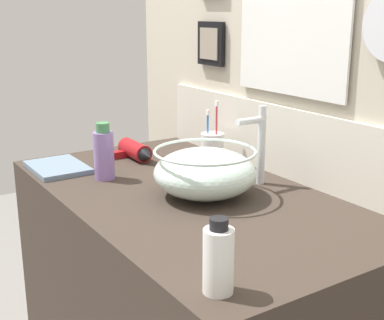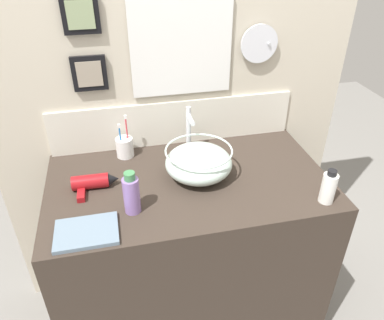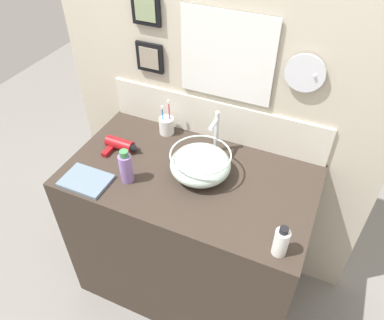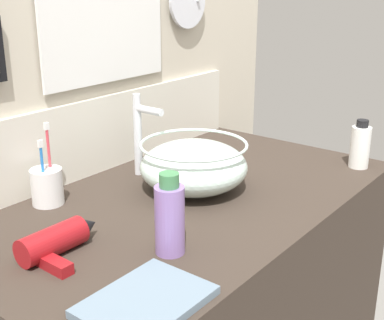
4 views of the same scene
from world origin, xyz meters
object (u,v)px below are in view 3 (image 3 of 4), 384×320
Objects in this scene: shampoo_bottle at (281,242)px; hand_towel at (86,180)px; hair_drier at (121,145)px; faucet at (216,131)px; spray_bottle at (126,167)px; glass_bowl_sink at (200,164)px; toothbrush_cup at (167,125)px.

shampoo_bottle is 0.66× the size of hand_towel.
shampoo_bottle reaches higher than hair_drier.
faucet is 1.34× the size of spray_bottle.
faucet is (0.00, 0.19, 0.06)m from glass_bowl_sink.
faucet is 1.07× the size of hand_towel.
shampoo_bottle is at bearing -8.23° from spray_bottle.
spray_bottle is (0.15, -0.18, 0.05)m from hair_drier.
glass_bowl_sink is 0.45m from hair_drier.
toothbrush_cup is 0.94× the size of hand_towel.
hand_towel is (-0.17, -0.50, -0.04)m from toothbrush_cup.
glass_bowl_sink is 1.29× the size of hand_towel.
hair_drier is at bearing -157.72° from faucet.
faucet is at bearing 50.45° from spray_bottle.
toothbrush_cup is 1.18× the size of spray_bottle.
glass_bowl_sink is 1.38× the size of toothbrush_cup.
spray_bottle is (-0.30, -0.17, 0.01)m from glass_bowl_sink.
hair_drier is (-0.45, -0.18, -0.11)m from faucet.
glass_bowl_sink is 1.50× the size of hair_drier.
hand_towel is at bearing -152.34° from spray_bottle.
shampoo_bottle is (0.45, -0.28, -0.00)m from glass_bowl_sink.
toothbrush_cup is 1.42× the size of shampoo_bottle.
spray_bottle is at bearing 171.77° from shampoo_bottle.
glass_bowl_sink is at bearing -90.00° from faucet.
shampoo_bottle is at bearing -17.86° from hair_drier.
toothbrush_cup reaches higher than hand_towel.
glass_bowl_sink is at bearing 29.64° from spray_bottle.
toothbrush_cup is at bearing 57.06° from hair_drier.
shampoo_bottle reaches higher than glass_bowl_sink.
faucet is 1.14× the size of toothbrush_cup.
faucet is at bearing 90.00° from glass_bowl_sink.
spray_bottle reaches higher than shampoo_bottle.
spray_bottle is 0.21m from hand_towel.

